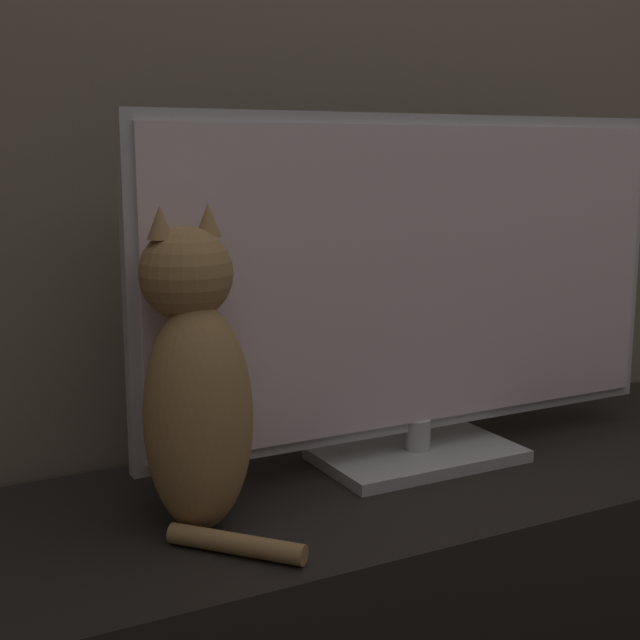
# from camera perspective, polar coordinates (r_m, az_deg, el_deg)

# --- Properties ---
(tv_stand) EXTENTS (1.57, 0.51, 0.47)m
(tv_stand) POSITION_cam_1_polar(r_m,az_deg,el_deg) (1.59, 5.88, -17.75)
(tv_stand) COLOR black
(tv_stand) RESTS_ON ground_plane
(tv) EXTENTS (0.99, 0.20, 0.58)m
(tv) POSITION_cam_1_polar(r_m,az_deg,el_deg) (1.48, 6.38, 1.90)
(tv) COLOR #B7B7BC
(tv) RESTS_ON tv_stand
(cat) EXTENTS (0.17, 0.28, 0.45)m
(cat) POSITION_cam_1_polar(r_m,az_deg,el_deg) (1.23, -8.00, -4.28)
(cat) COLOR #997547
(cat) RESTS_ON tv_stand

